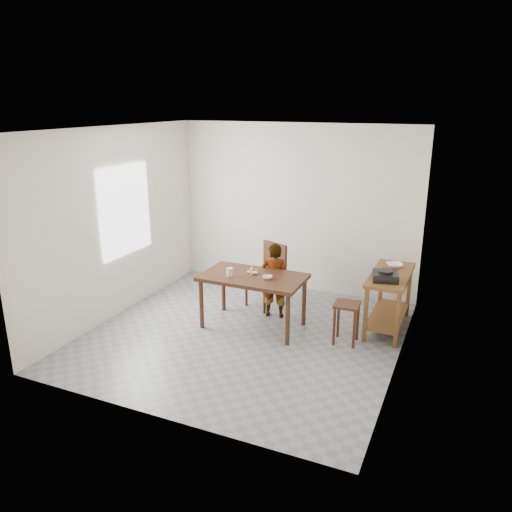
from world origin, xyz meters
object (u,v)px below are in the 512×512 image
at_px(child, 274,280).
at_px(dining_chair, 265,276).
at_px(prep_counter, 389,301).
at_px(stool, 346,323).
at_px(dining_table, 253,301).

relative_size(child, dining_chair, 1.15).
height_order(prep_counter, child, child).
distance_m(dining_chair, stool, 1.60).
bearing_deg(prep_counter, dining_table, -157.85).
distance_m(child, dining_chair, 0.40).
relative_size(prep_counter, child, 1.08).
bearing_deg(dining_table, child, 72.46).
height_order(prep_counter, stool, prep_counter).
height_order(dining_chair, stool, dining_chair).
bearing_deg(prep_counter, child, -170.70).
relative_size(dining_table, dining_chair, 1.45).
bearing_deg(child, prep_counter, 177.98).
bearing_deg(prep_counter, dining_chair, 179.02).
relative_size(dining_chair, stool, 1.76).
bearing_deg(dining_chair, child, -23.88).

